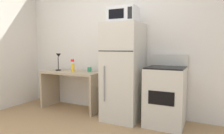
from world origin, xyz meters
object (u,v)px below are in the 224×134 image
object	(u,v)px
desk_lamp	(58,59)
coffee_mug	(89,69)
microwave	(123,15)
desk	(72,83)
refrigerator	(123,72)
oven_range	(165,96)
spray_bottle	(73,67)

from	to	relation	value
desk_lamp	coffee_mug	world-z (taller)	desk_lamp
coffee_mug	microwave	xyz separation A→B (m)	(0.78, -0.19, 0.95)
desk	refrigerator	world-z (taller)	refrigerator
desk_lamp	oven_range	size ratio (longest dim) A/B	0.32
coffee_mug	spray_bottle	xyz separation A→B (m)	(-0.26, -0.18, 0.05)
coffee_mug	oven_range	world-z (taller)	oven_range
coffee_mug	microwave	world-z (taller)	microwave
desk_lamp	refrigerator	size ratio (longest dim) A/B	0.22
spray_bottle	microwave	world-z (taller)	microwave
oven_range	coffee_mug	bearing A→B (deg)	174.76
coffee_mug	oven_range	bearing A→B (deg)	-5.24
desk	coffee_mug	size ratio (longest dim) A/B	12.63
coffee_mug	refrigerator	bearing A→B (deg)	-12.06
refrigerator	microwave	size ratio (longest dim) A/B	3.52
spray_bottle	refrigerator	xyz separation A→B (m)	(1.05, 0.01, -0.04)
desk	oven_range	bearing A→B (deg)	-0.99
desk	desk_lamp	xyz separation A→B (m)	(-0.35, 0.01, 0.46)
spray_bottle	refrigerator	world-z (taller)	refrigerator
coffee_mug	refrigerator	distance (m)	0.80
desk_lamp	refrigerator	world-z (taller)	refrigerator
coffee_mug	microwave	distance (m)	1.25
spray_bottle	refrigerator	size ratio (longest dim) A/B	0.15
refrigerator	desk_lamp	bearing A→B (deg)	177.02
desk	coffee_mug	xyz separation A→B (m)	(0.34, 0.10, 0.27)
refrigerator	microwave	world-z (taller)	microwave
coffee_mug	desk_lamp	bearing A→B (deg)	-172.44
desk_lamp	coffee_mug	bearing A→B (deg)	7.56
desk	spray_bottle	distance (m)	0.34
desk	oven_range	xyz separation A→B (m)	(1.82, -0.03, -0.06)
coffee_mug	microwave	bearing A→B (deg)	-13.52
desk	microwave	xyz separation A→B (m)	(1.12, -0.08, 1.22)
refrigerator	microwave	distance (m)	0.94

